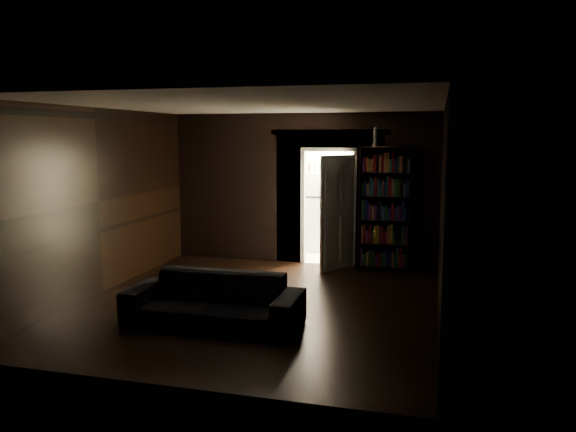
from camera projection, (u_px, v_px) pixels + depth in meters
ground at (257, 304)px, 8.02m from camera, size 5.50×5.50×0.00m
room_walls at (277, 181)px, 8.81m from camera, size 5.02×5.61×2.84m
kitchen_alcove at (339, 194)px, 11.43m from camera, size 2.20×1.80×2.60m
sofa at (213, 292)px, 7.07m from camera, size 2.23×0.98×0.86m
bookshelf at (385, 209)px, 9.91m from camera, size 0.95×0.54×2.20m
refrigerator at (312, 211)px, 11.79m from camera, size 0.83×0.78×1.65m
door at (338, 213)px, 9.96m from camera, size 0.50×0.74×2.05m
figurine at (375, 137)px, 9.80m from camera, size 0.13×0.13×0.33m
bottles at (315, 166)px, 11.52m from camera, size 0.57×0.29×0.24m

